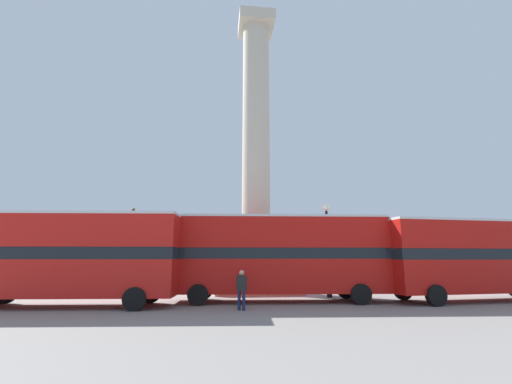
{
  "coord_description": "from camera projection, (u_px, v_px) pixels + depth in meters",
  "views": [
    {
      "loc": [
        -2.62,
        -23.74,
        2.25
      ],
      "look_at": [
        0.0,
        0.0,
        6.85
      ],
      "focal_mm": 24.0,
      "sensor_mm": 36.0,
      "label": 1
    }
  ],
  "objects": [
    {
      "name": "monument_column",
      "position": [
        256.0,
        178.0,
        24.51
      ],
      "size": [
        5.5,
        5.5,
        21.68
      ],
      "color": "#BCB29E",
      "rests_on": "ground_plane"
    },
    {
      "name": "street_lamp",
      "position": [
        327.0,
        236.0,
        20.39
      ],
      "size": [
        0.51,
        0.51,
        5.53
      ],
      "color": "black",
      "rests_on": "ground_plane"
    },
    {
      "name": "ground_plane",
      "position": [
        256.0,
        292.0,
        23.03
      ],
      "size": [
        200.0,
        200.0,
        0.0
      ],
      "primitive_type": "plane",
      "color": "gray"
    },
    {
      "name": "bus_b",
      "position": [
        277.0,
        254.0,
        18.16
      ],
      "size": [
        11.48,
        3.48,
        4.43
      ],
      "rotation": [
        0.0,
        0.0,
        -0.07
      ],
      "color": "#B7140F",
      "rests_on": "ground_plane"
    },
    {
      "name": "bus_c",
      "position": [
        70.0,
        255.0,
        16.24
      ],
      "size": [
        10.42,
        3.51,
        4.34
      ],
      "rotation": [
        0.0,
        0.0,
        -0.08
      ],
      "color": "red",
      "rests_on": "ground_plane"
    },
    {
      "name": "bus_a",
      "position": [
        476.0,
        256.0,
        18.45
      ],
      "size": [
        10.73,
        3.6,
        4.23
      ],
      "rotation": [
        0.0,
        0.0,
        0.09
      ],
      "color": "#B7140F",
      "rests_on": "ground_plane"
    },
    {
      "name": "pedestrian_near_lamp",
      "position": [
        242.0,
        288.0,
        14.99
      ],
      "size": [
        0.47,
        0.41,
        1.71
      ],
      "rotation": [
        0.0,
        0.0,
        2.5
      ],
      "color": "#192347",
      "rests_on": "ground_plane"
    },
    {
      "name": "equestrian_statue",
      "position": [
        130.0,
        264.0,
        26.87
      ],
      "size": [
        3.64,
        2.79,
        6.22
      ],
      "rotation": [
        0.0,
        0.0,
        0.11
      ],
      "color": "#BCB29E",
      "rests_on": "ground_plane"
    }
  ]
}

